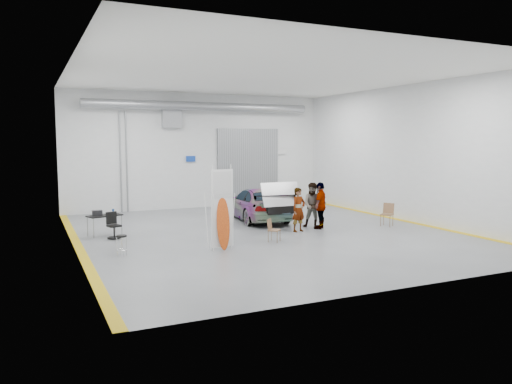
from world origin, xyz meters
name	(u,v)px	position (x,y,z in m)	size (l,w,h in m)	color
ground	(265,233)	(0.00, 0.00, 0.00)	(16.00, 16.00, 0.00)	slate
room_shell	(247,128)	(0.24, 2.22, 4.08)	(14.02, 16.18, 6.01)	silver
sedan_car	(257,204)	(1.02, 2.94, 0.72)	(2.02, 4.95, 1.43)	silver
person_a	(299,210)	(1.29, -0.36, 0.87)	(0.63, 0.41, 1.74)	brown
person_b	(313,205)	(2.29, 0.17, 0.93)	(0.91, 0.70, 1.86)	slate
person_c	(320,205)	(2.41, -0.18, 0.95)	(1.10, 0.45, 1.90)	#A66637
surfboard_display	(222,216)	(-2.60, -2.18, 1.14)	(0.79, 0.26, 2.81)	white
folding_chair_near	(274,235)	(-0.46, -1.71, 0.25)	(0.53, 0.61, 0.81)	brown
folding_chair_far	(387,219)	(5.24, -0.83, 0.30)	(0.61, 0.73, 0.96)	brown
shop_stool	(122,246)	(-5.75, -1.72, 0.33)	(0.34, 0.34, 0.66)	black
work_table	(103,215)	(-5.81, 2.01, 0.77)	(1.36, 0.97, 1.00)	gray
office_chair	(114,227)	(-5.52, 1.28, 0.42)	(0.52, 0.54, 0.95)	black
trunk_lid	(280,192)	(1.02, 0.72, 1.45)	(1.67, 1.02, 0.04)	silver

